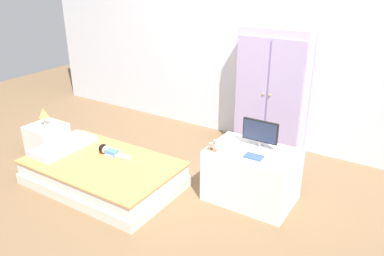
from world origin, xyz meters
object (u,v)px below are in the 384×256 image
Objects in this scene: nightstand at (48,139)px; book_blue at (254,157)px; wardrobe at (271,91)px; rocking_horse_toy at (213,145)px; doll at (109,151)px; bed at (103,173)px; tv_monitor at (260,132)px; tv_stand at (252,175)px; table_lamp at (43,114)px.

book_blue is at bearing 6.08° from nightstand.
rocking_horse_toy is (-0.02, -1.31, -0.16)m from wardrobe.
rocking_horse_toy reaches higher than doll.
tv_monitor is (1.36, 0.64, 0.53)m from bed.
table_lamp is at bearing -170.92° from tv_stand.
tv_stand is 0.29m from book_blue.
wardrobe is 12.47× the size of rocking_horse_toy.
wardrobe reaches higher than doll.
book_blue is (0.35, -1.24, -0.20)m from wardrobe.
wardrobe is (2.09, 1.50, 0.22)m from table_lamp.
table_lamp is 2.58m from wardrobe.
rocking_horse_toy is at bearing -147.77° from tv_stand.
book_blue is at bearing 10.70° from doll.
table_lamp reaches higher than tv_stand.
rocking_horse_toy reaches higher than nightstand.
rocking_horse_toy is (2.07, 0.19, 0.06)m from table_lamp.
doll is 1.49m from book_blue.
rocking_horse_toy is at bearing 18.84° from bed.
doll is at bearing -126.14° from wardrobe.
book_blue is at bearing 16.89° from bed.
nightstand is 2.49m from tv_monitor.
wardrobe reaches higher than nightstand.
doll is at bearing -169.45° from rocking_horse_toy.
doll is 0.99m from nightstand.
tv_monitor is at bearing -73.54° from wardrobe.
tv_stand is 0.41m from tv_monitor.
wardrobe is (2.09, 1.50, 0.54)m from nightstand.
tv_stand is 4.97× the size of book_blue.
bed is 7.27× the size of table_lamp.
doll is 1.45m from tv_stand.
tv_stand is 0.47m from rocking_horse_toy.
tv_monitor reaches higher than rocking_horse_toy.
nightstand is 2.12m from rocking_horse_toy.
bed is 0.23m from doll.
wardrobe is at bearing 104.43° from tv_stand.
nightstand is at bearing -144.39° from wardrobe.
tv_monitor is at bearing 80.42° from tv_stand.
rocking_horse_toy reaches higher than bed.
rocking_horse_toy reaches higher than book_blue.
tv_monitor is 0.44m from rocking_horse_toy.
book_blue reaches higher than doll.
doll is 1.01m from table_lamp.
book_blue is (1.45, 0.27, 0.22)m from doll.
wardrobe is at bearing 35.61° from nightstand.
nightstand is 2.47m from book_blue.
wardrobe reaches higher than tv_monitor.
wardrobe is 4.28× the size of tv_monitor.
tv_monitor is (1.41, 0.49, 0.36)m from doll.
tv_monitor is (2.39, 0.47, 0.48)m from nightstand.
nightstand is 3.31× the size of rocking_horse_toy.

